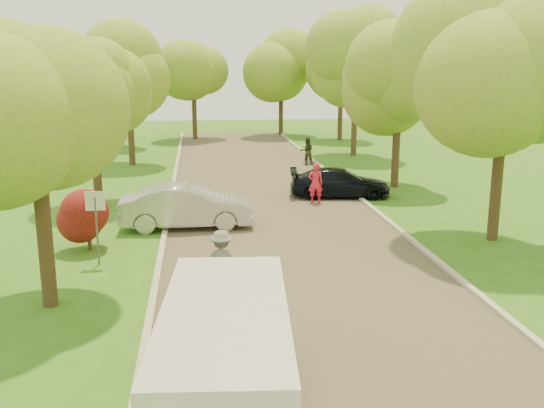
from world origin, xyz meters
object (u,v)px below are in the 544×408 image
minivan (225,358)px  skateboarder (222,262)px  street_sign (96,212)px  longboard (222,293)px  person_olive (307,151)px  person_striped (316,183)px  silver_sedan (186,207)px  dark_sedan (340,183)px

minivan → skateboarder: size_ratio=3.33×
street_sign → minivan: 8.88m
longboard → person_olive: (5.76, 19.82, 0.70)m
longboard → person_olive: bearing=-93.2°
person_striped → skateboarder: bearing=69.7°
minivan → skateboarder: minivan is taller
street_sign → person_olive: 19.26m
silver_sedan → dark_sedan: size_ratio=1.07×
person_striped → silver_sedan: bearing=34.8°
minivan → silver_sedan: (-0.80, 12.03, -0.25)m
silver_sedan → longboard: (0.96, -6.73, -0.68)m
silver_sedan → person_olive: (6.73, 13.09, 0.02)m
silver_sedan → dark_sedan: (6.60, 4.35, -0.14)m
minivan → dark_sedan: 17.38m
longboard → person_olive: 20.65m
skateboarder → street_sign: bearing=-27.2°
skateboarder → person_olive: skateboarder is taller
street_sign → dark_sedan: (9.10, 8.15, -0.93)m
dark_sedan → longboard: dark_sedan is taller
silver_sedan → person_striped: 6.23m
street_sign → skateboarder: bearing=-40.2°
street_sign → silver_sedan: size_ratio=0.47×
longboard → person_striped: 10.92m
longboard → minivan: bearing=101.2°
street_sign → minivan: size_ratio=0.41×
silver_sedan → longboard: silver_sedan is taller
dark_sedan → person_striped: 1.71m
street_sign → longboard: size_ratio=2.54×
dark_sedan → silver_sedan: bearing=130.7°
minivan → person_striped: (4.50, 15.29, -0.17)m
minivan → dark_sedan: size_ratio=1.23×
street_sign → longboard: 4.77m
longboard → person_striped: bearing=-100.4°
longboard → silver_sedan: bearing=-68.8°
silver_sedan → person_striped: bearing=-58.7°
minivan → silver_sedan: minivan is taller
person_striped → dark_sedan: bearing=-137.1°
minivan → person_striped: 15.94m
minivan → longboard: bearing=93.1°
dark_sedan → longboard: size_ratio=5.10×
silver_sedan → skateboarder: 6.80m
longboard → person_striped: (4.34, 9.99, 0.76)m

